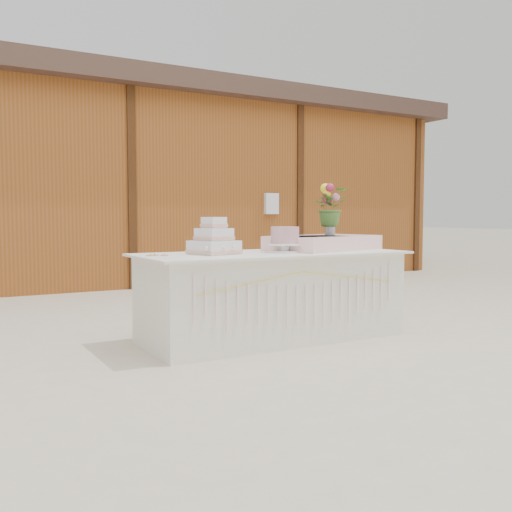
% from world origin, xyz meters
% --- Properties ---
extents(ground, '(80.00, 80.00, 0.00)m').
position_xyz_m(ground, '(0.00, 0.00, 0.00)').
color(ground, beige).
rests_on(ground, ground).
extents(barn, '(12.60, 4.60, 3.30)m').
position_xyz_m(barn, '(-0.01, 5.99, 1.68)').
color(barn, brown).
rests_on(barn, ground).
extents(cake_table, '(2.40, 1.00, 0.77)m').
position_xyz_m(cake_table, '(0.00, -0.00, 0.39)').
color(cake_table, white).
rests_on(cake_table, ground).
extents(wedding_cake, '(0.42, 0.42, 0.31)m').
position_xyz_m(wedding_cake, '(-0.56, 0.04, 0.88)').
color(wedding_cake, white).
rests_on(wedding_cake, cake_table).
extents(pink_cake_stand, '(0.31, 0.31, 0.23)m').
position_xyz_m(pink_cake_stand, '(0.08, -0.07, 0.90)').
color(pink_cake_stand, white).
rests_on(pink_cake_stand, cake_table).
extents(satin_runner, '(1.19, 0.88, 0.13)m').
position_xyz_m(satin_runner, '(0.61, 0.08, 0.84)').
color(satin_runner, '#FFD5CD').
rests_on(satin_runner, cake_table).
extents(flower_vase, '(0.10, 0.10, 0.13)m').
position_xyz_m(flower_vase, '(0.70, 0.10, 0.97)').
color(flower_vase, '#B2B2B7').
rests_on(flower_vase, satin_runner).
extents(bouquet, '(0.38, 0.35, 0.37)m').
position_xyz_m(bouquet, '(0.70, 0.10, 1.22)').
color(bouquet, '#44702C').
rests_on(bouquet, flower_vase).
extents(loose_flowers, '(0.17, 0.34, 0.02)m').
position_xyz_m(loose_flowers, '(-1.04, 0.07, 0.78)').
color(loose_flowers, '#CE7E91').
rests_on(loose_flowers, cake_table).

